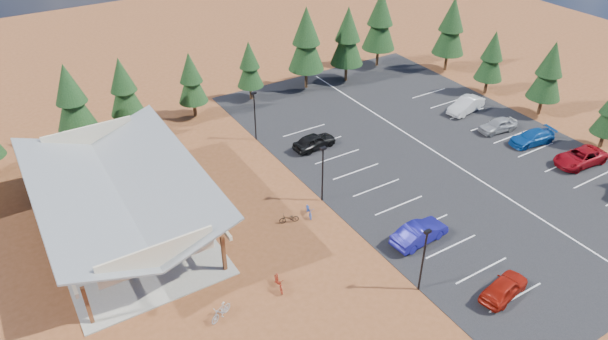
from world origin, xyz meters
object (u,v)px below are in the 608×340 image
Objects in this scene: bike_16 at (289,218)px; car_9 at (466,105)px; bike_7 at (130,172)px; bike_14 at (309,210)px; lamp_post_0 at (424,256)px; bike_1 at (113,235)px; bike_pavilion at (118,187)px; bike_3 at (96,193)px; car_4 at (314,141)px; bike_5 at (142,228)px; trash_bin_1 at (228,212)px; bike_6 at (148,188)px; car_0 at (504,287)px; bike_13 at (221,312)px; car_1 at (420,233)px; trash_bin_0 at (232,212)px; bike_11 at (279,282)px; lamp_post_1 at (323,170)px; car_8 at (498,125)px; lamp_post_2 at (255,113)px; bike_2 at (86,216)px; bike_4 at (176,245)px; bike_0 at (114,272)px; bike_15 at (218,230)px; car_7 at (532,137)px; car_6 at (580,157)px.

bike_16 is 0.33× the size of car_9.
bike_7 is 16.75m from bike_14.
lamp_post_0 is 3.37× the size of bike_1.
bike_pavilion reaches higher than bike_3.
bike_14 is at bearing 140.45° from car_4.
bike_5 is (2.10, -0.49, 0.06)m from bike_1.
car_9 reaches higher than trash_bin_1.
car_9 is at bearing -92.49° from bike_6.
bike_1 is 28.31m from car_0.
bike_14 is at bearing 107.85° from bike_16.
car_1 is at bearing 60.78° from bike_13.
car_4 reaches higher than trash_bin_0.
bike_6 is at bearing 23.76° from car_0.
car_0 reaches higher than bike_3.
bike_11 is 0.37× the size of car_1.
bike_11 is 15.04m from car_0.
bike_16 is at bearing -163.38° from lamp_post_1.
bike_11 reaches higher than trash_bin_0.
lamp_post_2 is at bearing -111.19° from car_8.
bike_7 is 0.35× the size of car_4.
car_8 is (29.74, 7.52, 0.21)m from bike_11.
trash_bin_1 is at bearing -129.57° from bike_2.
bike_7 is (3.60, 7.80, 0.00)m from bike_1.
bike_3 is 10.17m from bike_4.
bike_pavilion is at bearing 92.70° from car_4.
trash_bin_1 is 9.91m from bike_0.
bike_11 is at bearing 135.34° from car_4.
bike_15 is at bearing -38.83° from bike_pavilion.
bike_5 reaches higher than bike_0.
car_0 reaches higher than car_8.
car_1 is at bearing -43.34° from trash_bin_0.
bike_pavilion is 8.11m from bike_15.
bike_1 is 20.60m from car_4.
bike_11 is (7.96, -16.94, -0.06)m from bike_3.
trash_bin_1 is 0.22× the size of car_0.
lamp_post_2 reaches higher than car_7.
car_4 reaches higher than bike_7.
bike_3 is 1.02× the size of bike_4.
car_6 is (25.26, -6.55, 0.30)m from bike_14.
car_4 is (4.01, 7.51, -2.19)m from lamp_post_1.
bike_6 is 8.64m from bike_15.
car_4 is at bearing -100.88° from bike_2.
bike_2 is 25.98m from car_1.
bike_14 is 24.66m from car_7.
trash_bin_1 is 15.02m from car_1.
trash_bin_1 is 6.46m from bike_14.
bike_pavilion reaches higher than bike_11.
bike_5 is at bearing 166.32° from lamp_post_1.
bike_13 is 15.82m from car_1.
bike_7 reaches higher than bike_14.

